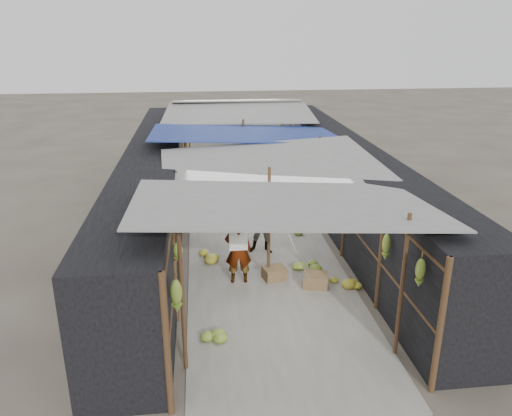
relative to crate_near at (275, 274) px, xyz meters
name	(u,v)px	position (x,y,z in m)	size (l,w,h in m)	color
ground	(293,361)	(-0.13, -2.94, -0.15)	(80.00, 80.00, 0.00)	#6B6356
aisle_slab	(252,222)	(-0.13, 3.56, -0.14)	(3.60, 16.00, 0.02)	#9E998E
stall_left	(155,188)	(-2.83, 3.56, 1.00)	(1.40, 15.00, 2.30)	black
stall_right	(344,182)	(2.57, 3.56, 1.00)	(1.40, 15.00, 2.30)	black
crate_near	(275,274)	(0.00, 0.00, 0.00)	(0.49, 0.40, 0.30)	olive
crate_mid	(315,281)	(0.83, -0.45, 0.01)	(0.52, 0.42, 0.31)	olive
crate_back	(220,170)	(-0.77, 9.07, -0.01)	(0.43, 0.35, 0.27)	olive
black_basin	(276,177)	(1.24, 7.88, -0.05)	(0.62, 0.62, 0.19)	black
vendor_elderly	(238,250)	(-0.81, -0.03, 0.65)	(0.58, 0.38, 1.59)	silver
shopper_blue	(264,223)	(-0.05, 1.47, 0.65)	(0.77, 0.60, 1.59)	navy
vendor_seated	(267,178)	(0.74, 6.61, 0.29)	(0.57, 0.33, 0.88)	#443F3B
market_canopy	(251,139)	(-0.10, 3.88, 2.26)	(5.62, 15.20, 2.77)	brown
hanging_bananas	(250,167)	(-0.16, 3.64, 1.52)	(3.96, 13.82, 0.84)	olive
floor_bananas	(260,232)	(-0.02, 2.45, 0.00)	(3.91, 10.81, 0.34)	olive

